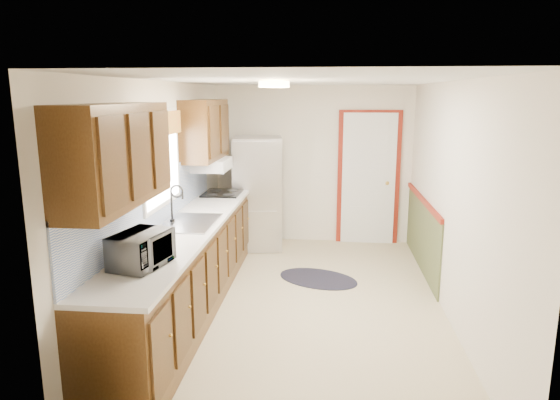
# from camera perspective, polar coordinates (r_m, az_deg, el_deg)

# --- Properties ---
(room_shell) EXTENTS (3.20, 5.20, 2.52)m
(room_shell) POSITION_cam_1_polar(r_m,az_deg,el_deg) (5.25, 2.84, 0.28)
(room_shell) COLOR #C1B188
(room_shell) RESTS_ON ground
(kitchen_run) EXTENTS (0.63, 4.00, 2.20)m
(kitchen_run) POSITION_cam_1_polar(r_m,az_deg,el_deg) (5.27, -10.93, -4.25)
(kitchen_run) COLOR #3E240E
(kitchen_run) RESTS_ON ground
(back_wall_trim) EXTENTS (1.12, 2.30, 2.08)m
(back_wall_trim) POSITION_cam_1_polar(r_m,az_deg,el_deg) (7.51, 11.27, 1.20)
(back_wall_trim) COLOR maroon
(back_wall_trim) RESTS_ON ground
(ceiling_fixture) EXTENTS (0.30, 0.30, 0.06)m
(ceiling_fixture) POSITION_cam_1_polar(r_m,az_deg,el_deg) (4.97, -0.68, 13.09)
(ceiling_fixture) COLOR #FFD88C
(ceiling_fixture) RESTS_ON room_shell
(microwave) EXTENTS (0.37, 0.54, 0.33)m
(microwave) POSITION_cam_1_polar(r_m,az_deg,el_deg) (4.05, -15.60, -5.07)
(microwave) COLOR white
(microwave) RESTS_ON kitchen_run
(refrigerator) EXTENTS (0.77, 0.74, 1.66)m
(refrigerator) POSITION_cam_1_polar(r_m,az_deg,el_deg) (7.40, -2.52, 0.80)
(refrigerator) COLOR #B7B7BC
(refrigerator) RESTS_ON ground
(rug) EXTENTS (1.20, 1.02, 0.01)m
(rug) POSITION_cam_1_polar(r_m,az_deg,el_deg) (6.33, 4.37, -8.94)
(rug) COLOR black
(rug) RESTS_ON ground
(cooktop) EXTENTS (0.49, 0.59, 0.02)m
(cooktop) POSITION_cam_1_polar(r_m,az_deg,el_deg) (6.82, -6.61, 0.79)
(cooktop) COLOR black
(cooktop) RESTS_ON kitchen_run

